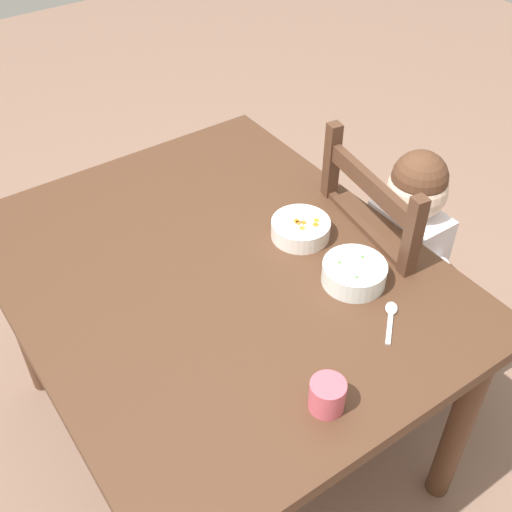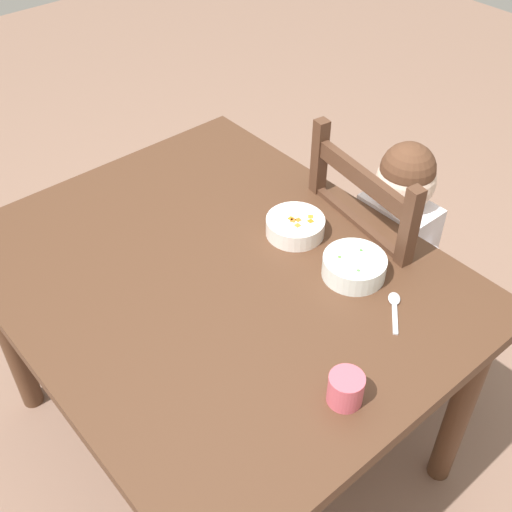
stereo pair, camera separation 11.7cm
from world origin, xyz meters
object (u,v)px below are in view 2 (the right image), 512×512
object	(u,v)px
dining_table	(219,298)
drinking_cup	(346,389)
bowl_of_peas	(354,266)
bowl_of_carrots	(295,226)
child_figure	(389,241)
spoon	(394,305)
dining_chair	(381,279)

from	to	relation	value
dining_table	drinking_cup	size ratio (longest dim) A/B	16.24
bowl_of_peas	drinking_cup	size ratio (longest dim) A/B	2.12
bowl_of_peas	bowl_of_carrots	size ratio (longest dim) A/B	1.01
child_figure	drinking_cup	world-z (taller)	child_figure
bowl_of_carrots	drinking_cup	xyz separation A→B (m)	(0.47, -0.30, 0.01)
child_figure	bowl_of_peas	xyz separation A→B (m)	(0.11, -0.29, 0.15)
dining_table	spoon	distance (m)	0.47
spoon	bowl_of_peas	bearing A→B (deg)	177.92
dining_chair	bowl_of_carrots	size ratio (longest dim) A/B	6.11
child_figure	bowl_of_peas	bearing A→B (deg)	-69.52
dining_table	drinking_cup	distance (m)	0.51
dining_chair	drinking_cup	distance (m)	0.77
child_figure	bowl_of_peas	world-z (taller)	child_figure
dining_chair	bowl_of_carrots	bearing A→B (deg)	-108.84
dining_table	drinking_cup	bearing A→B (deg)	-4.78
dining_chair	bowl_of_peas	size ratio (longest dim) A/B	6.06
child_figure	spoon	size ratio (longest dim) A/B	8.26
child_figure	drinking_cup	bearing A→B (deg)	-58.49
child_figure	drinking_cup	distance (m)	0.71
dining_chair	drinking_cup	bearing A→B (deg)	-58.11
dining_chair	drinking_cup	world-z (taller)	dining_chair
dining_table	bowl_of_carrots	size ratio (longest dim) A/B	7.71
spoon	bowl_of_carrots	bearing A→B (deg)	179.17
bowl_of_carrots	spoon	size ratio (longest dim) A/B	1.39
bowl_of_peas	spoon	size ratio (longest dim) A/B	1.41
dining_chair	child_figure	bearing A→B (deg)	-26.92
spoon	drinking_cup	bearing A→B (deg)	-69.23
bowl_of_peas	bowl_of_carrots	distance (m)	0.22
child_figure	bowl_of_peas	distance (m)	0.35
dining_chair	child_figure	world-z (taller)	dining_chair
dining_chair	bowl_of_peas	bearing A→B (deg)	-68.44
bowl_of_carrots	drinking_cup	distance (m)	0.56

